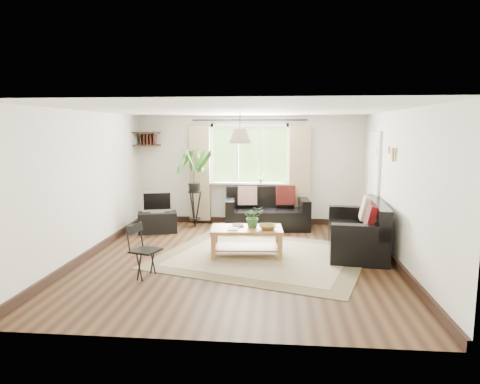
# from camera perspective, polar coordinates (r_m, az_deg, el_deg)

# --- Properties ---
(floor) EXTENTS (5.50, 5.50, 0.00)m
(floor) POSITION_cam_1_polar(r_m,az_deg,el_deg) (7.08, -0.30, -8.91)
(floor) COLOR black
(floor) RESTS_ON ground
(ceiling) EXTENTS (5.50, 5.50, 0.00)m
(ceiling) POSITION_cam_1_polar(r_m,az_deg,el_deg) (6.77, -0.31, 10.88)
(ceiling) COLOR white
(ceiling) RESTS_ON floor
(wall_back) EXTENTS (5.00, 0.02, 2.40)m
(wall_back) POSITION_cam_1_polar(r_m,az_deg,el_deg) (9.54, 1.28, 2.94)
(wall_back) COLOR silver
(wall_back) RESTS_ON floor
(wall_front) EXTENTS (5.00, 0.02, 2.40)m
(wall_front) POSITION_cam_1_polar(r_m,az_deg,el_deg) (4.13, -3.98, -4.30)
(wall_front) COLOR silver
(wall_front) RESTS_ON floor
(wall_left) EXTENTS (0.02, 5.50, 2.40)m
(wall_left) POSITION_cam_1_polar(r_m,az_deg,el_deg) (7.48, -19.73, 0.94)
(wall_left) COLOR silver
(wall_left) RESTS_ON floor
(wall_right) EXTENTS (0.02, 5.50, 2.40)m
(wall_right) POSITION_cam_1_polar(r_m,az_deg,el_deg) (7.04, 20.41, 0.47)
(wall_right) COLOR silver
(wall_right) RESTS_ON floor
(rug) EXTENTS (3.92, 3.61, 0.02)m
(rug) POSITION_cam_1_polar(r_m,az_deg,el_deg) (7.21, 3.00, -8.51)
(rug) COLOR beige
(rug) RESTS_ON floor
(window) EXTENTS (2.50, 0.16, 2.16)m
(window) POSITION_cam_1_polar(r_m,az_deg,el_deg) (9.48, 1.27, 5.03)
(window) COLOR white
(window) RESTS_ON wall_back
(door) EXTENTS (0.06, 0.96, 2.06)m
(door) POSITION_cam_1_polar(r_m,az_deg,el_deg) (8.69, 17.25, 0.70)
(door) COLOR silver
(door) RESTS_ON wall_right
(corner_shelf) EXTENTS (0.50, 0.50, 0.34)m
(corner_shelf) POSITION_cam_1_polar(r_m,az_deg,el_deg) (9.67, -12.32, 6.92)
(corner_shelf) COLOR black
(corner_shelf) RESTS_ON wall_back
(pendant_lamp) EXTENTS (0.36, 0.36, 0.54)m
(pendant_lamp) POSITION_cam_1_polar(r_m,az_deg,el_deg) (7.16, -0.00, 7.94)
(pendant_lamp) COLOR beige
(pendant_lamp) RESTS_ON ceiling
(wall_sconce) EXTENTS (0.12, 0.12, 0.28)m
(wall_sconce) POSITION_cam_1_polar(r_m,az_deg,el_deg) (7.26, 19.48, 5.03)
(wall_sconce) COLOR beige
(wall_sconce) RESTS_ON wall_right
(sofa_back) EXTENTS (1.83, 1.04, 0.83)m
(sofa_back) POSITION_cam_1_polar(r_m,az_deg,el_deg) (9.14, 3.62, -2.30)
(sofa_back) COLOR black
(sofa_back) RESTS_ON floor
(sofa_right) EXTENTS (1.87, 1.06, 0.85)m
(sofa_right) POSITION_cam_1_polar(r_m,az_deg,el_deg) (7.63, 15.24, -4.64)
(sofa_right) COLOR black
(sofa_right) RESTS_ON floor
(coffee_table) EXTENTS (1.22, 0.73, 0.48)m
(coffee_table) POSITION_cam_1_polar(r_m,az_deg,el_deg) (7.18, 0.89, -6.66)
(coffee_table) COLOR brown
(coffee_table) RESTS_ON floor
(table_plant) EXTENTS (0.40, 0.37, 0.36)m
(table_plant) POSITION_cam_1_polar(r_m,az_deg,el_deg) (7.14, 1.75, -3.30)
(table_plant) COLOR #306629
(table_plant) RESTS_ON coffee_table
(bowl) EXTENTS (0.34, 0.34, 0.08)m
(bowl) POSITION_cam_1_polar(r_m,az_deg,el_deg) (7.02, 3.70, -4.68)
(bowl) COLOR olive
(bowl) RESTS_ON coffee_table
(book_a) EXTENTS (0.18, 0.24, 0.02)m
(book_a) POSITION_cam_1_polar(r_m,az_deg,el_deg) (7.03, -1.56, -4.90)
(book_a) COLOR white
(book_a) RESTS_ON coffee_table
(book_b) EXTENTS (0.22, 0.27, 0.02)m
(book_b) POSITION_cam_1_polar(r_m,az_deg,el_deg) (7.25, -0.98, -4.46)
(book_b) COLOR brown
(book_b) RESTS_ON coffee_table
(tv_stand) EXTENTS (0.87, 0.64, 0.42)m
(tv_stand) POSITION_cam_1_polar(r_m,az_deg,el_deg) (8.96, -10.92, -3.98)
(tv_stand) COLOR black
(tv_stand) RESTS_ON floor
(tv) EXTENTS (0.63, 0.36, 0.46)m
(tv) POSITION_cam_1_polar(r_m,az_deg,el_deg) (8.88, -11.00, -1.23)
(tv) COLOR #A5A5AA
(tv) RESTS_ON tv_stand
(palm_stand) EXTENTS (0.83, 0.83, 1.69)m
(palm_stand) POSITION_cam_1_polar(r_m,az_deg,el_deg) (9.21, -6.10, 0.48)
(palm_stand) COLOR black
(palm_stand) RESTS_ON floor
(folding_chair) EXTENTS (0.50, 0.50, 0.76)m
(folding_chair) POSITION_cam_1_polar(r_m,az_deg,el_deg) (6.28, -12.46, -7.74)
(folding_chair) COLOR black
(folding_chair) RESTS_ON floor
(sill_plant) EXTENTS (0.14, 0.10, 0.27)m
(sill_plant) POSITION_cam_1_polar(r_m,az_deg,el_deg) (9.42, 2.75, 2.04)
(sill_plant) COLOR #2D6023
(sill_plant) RESTS_ON window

